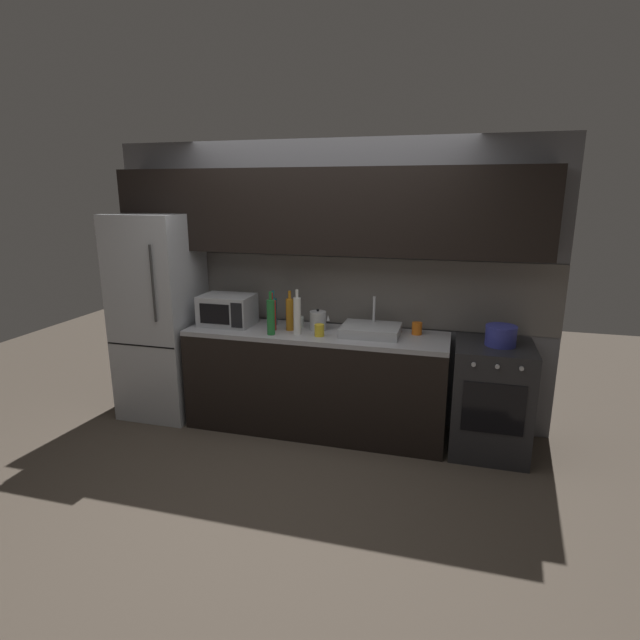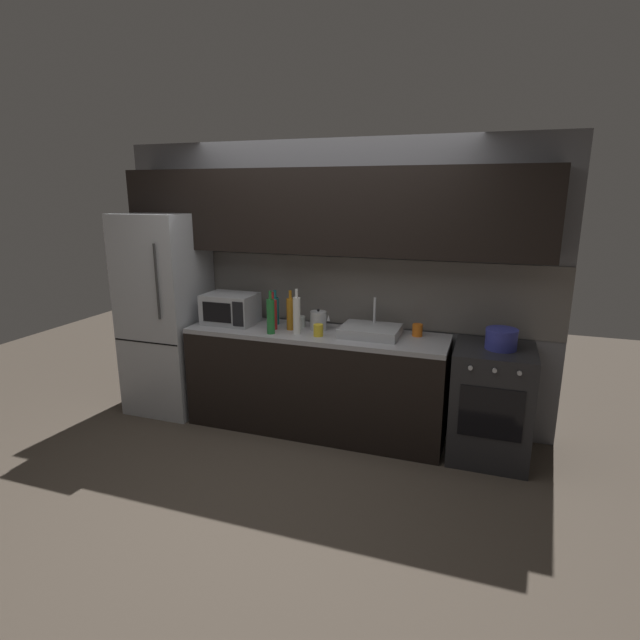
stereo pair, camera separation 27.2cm
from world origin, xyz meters
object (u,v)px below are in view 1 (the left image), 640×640
wine_bottle_green (271,317)px  wine_bottle_red (272,315)px  refrigerator (160,316)px  wine_bottle_teal (273,311)px  mug_orange (417,328)px  cooking_pot (501,336)px  mug_yellow (319,330)px  microwave (227,310)px  kettle (318,321)px  wine_bottle_white (297,315)px  oven_range (491,399)px  mug_clear (300,322)px  wine_bottle_amber (290,314)px

wine_bottle_green → wine_bottle_red: size_ratio=1.12×
refrigerator → wine_bottle_teal: refrigerator is taller
mug_orange → cooking_pot: cooking_pot is taller
wine_bottle_teal → refrigerator: bearing=-173.7°
cooking_pot → wine_bottle_green: bearing=-174.3°
mug_yellow → microwave: bearing=171.0°
wine_bottle_green → mug_yellow: size_ratio=3.64×
microwave → kettle: microwave is taller
mug_yellow → wine_bottle_white: bearing=178.7°
oven_range → mug_clear: 1.71m
wine_bottle_amber → cooking_pot: bearing=0.4°
kettle → mug_yellow: size_ratio=1.86×
oven_range → wine_bottle_teal: bearing=176.3°
wine_bottle_green → mug_yellow: wine_bottle_green is taller
oven_range → wine_bottle_green: (-1.79, -0.18, 0.60)m
wine_bottle_teal → mug_yellow: wine_bottle_teal is taller
refrigerator → oven_range: size_ratio=2.08×
wine_bottle_teal → wine_bottle_amber: wine_bottle_amber is taller
microwave → wine_bottle_amber: bearing=-2.8°
wine_bottle_green → wine_bottle_amber: bearing=57.6°
mug_clear → microwave: bearing=-171.8°
kettle → wine_bottle_amber: size_ratio=0.54×
oven_range → mug_orange: 0.81m
wine_bottle_green → microwave: bearing=157.8°
wine_bottle_white → wine_bottle_amber: (-0.10, 0.11, -0.02)m
mug_orange → wine_bottle_green: bearing=-164.4°
cooking_pot → mug_orange: bearing=167.3°
refrigerator → mug_clear: 1.33m
oven_range → wine_bottle_red: (-1.84, -0.04, 0.58)m
mug_clear → wine_bottle_teal: bearing=178.1°
wine_bottle_green → wine_bottle_amber: size_ratio=1.06×
microwave → mug_yellow: bearing=-9.0°
microwave → wine_bottle_green: size_ratio=1.26×
wine_bottle_white → wine_bottle_red: wine_bottle_white is taller
wine_bottle_red → wine_bottle_green: bearing=-72.3°
cooking_pot → oven_range: bearing=-177.6°
wine_bottle_teal → wine_bottle_green: (0.09, -0.30, 0.03)m
refrigerator → oven_range: refrigerator is taller
oven_range → wine_bottle_red: 1.93m
microwave → mug_clear: microwave is taller
refrigerator → mug_clear: size_ratio=19.84×
refrigerator → microwave: (0.68, 0.02, 0.10)m
microwave → wine_bottle_white: wine_bottle_white is taller
cooking_pot → mug_yellow: bearing=-175.1°
mug_clear → mug_yellow: bearing=-43.7°
kettle → wine_bottle_green: (-0.34, -0.24, 0.07)m
mug_orange → wine_bottle_teal: bearing=-178.8°
wine_bottle_red → mug_orange: (1.22, 0.19, -0.08)m
oven_range → mug_orange: (-0.62, 0.15, 0.50)m
wine_bottle_white → microwave: bearing=168.9°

